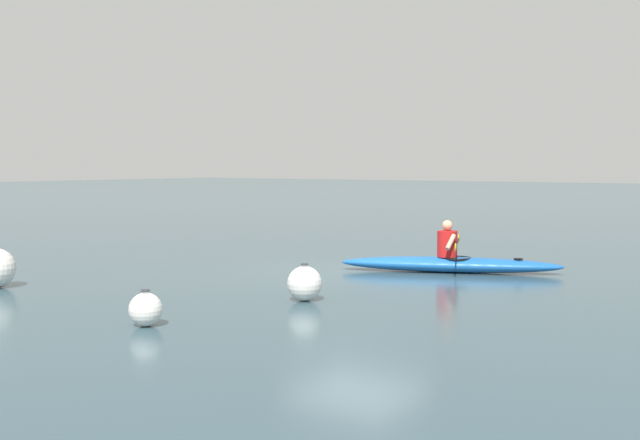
# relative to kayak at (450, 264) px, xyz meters

# --- Properties ---
(ground_plane) EXTENTS (160.00, 160.00, 0.00)m
(ground_plane) POSITION_rel_kayak_xyz_m (1.46, 1.21, -0.16)
(ground_plane) COLOR #334C56
(kayak) EXTENTS (4.31, 2.41, 0.31)m
(kayak) POSITION_rel_kayak_xyz_m (0.00, 0.00, 0.00)
(kayak) COLOR #1959A5
(kayak) RESTS_ON ground
(kayaker) EXTENTS (1.01, 2.18, 0.74)m
(kayaker) POSITION_rel_kayak_xyz_m (0.05, 0.02, 0.45)
(kayaker) COLOR red
(kayaker) RESTS_ON kayak
(mooring_buoy_orange_mid) EXTENTS (0.46, 0.46, 0.50)m
(mooring_buoy_orange_mid) POSITION_rel_kayak_xyz_m (0.88, 7.28, 0.07)
(mooring_buoy_orange_mid) COLOR silver
(mooring_buoy_orange_mid) RESTS_ON ground
(mooring_buoy_channel_marker) EXTENTS (0.56, 0.56, 0.60)m
(mooring_buoy_channel_marker) POSITION_rel_kayak_xyz_m (0.36, 4.43, 0.12)
(mooring_buoy_channel_marker) COLOR silver
(mooring_buoy_channel_marker) RESTS_ON ground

